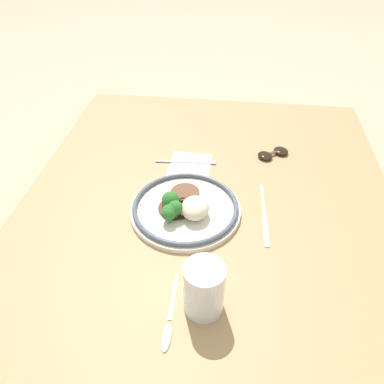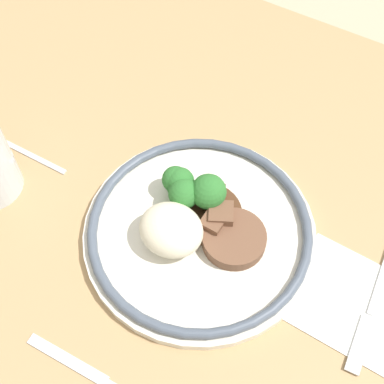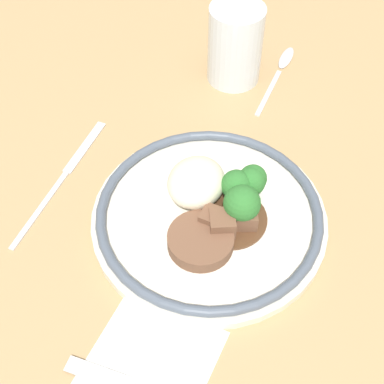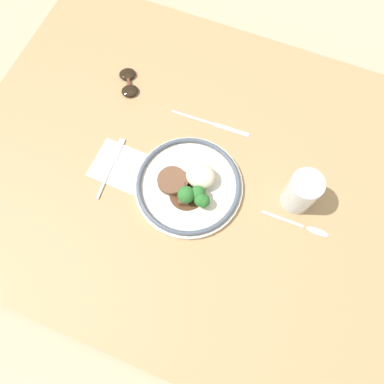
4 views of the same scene
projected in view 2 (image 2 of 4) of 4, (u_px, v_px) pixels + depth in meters
The scene contains 6 objects.
ground_plane at pixel (146, 262), 0.66m from camera, with size 8.00×8.00×0.00m, color tan.
dining_table at pixel (145, 257), 0.65m from camera, with size 1.35×0.98×0.03m.
napkin at pixel (352, 302), 0.60m from camera, with size 0.14×0.12×0.00m.
plate at pixel (198, 226), 0.64m from camera, with size 0.28×0.28×0.07m.
fork at pixel (370, 313), 0.59m from camera, with size 0.03×0.18×0.00m.
knife at pixel (109, 384), 0.55m from camera, with size 0.23×0.02×0.00m.
Camera 2 is at (-0.19, 0.22, 0.61)m, focal length 50.00 mm.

